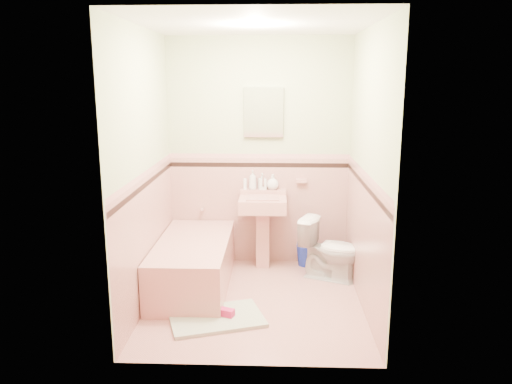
{
  "coord_description": "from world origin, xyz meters",
  "views": [
    {
      "loc": [
        0.18,
        -4.41,
        2.04
      ],
      "look_at": [
        0.0,
        0.25,
        1.0
      ],
      "focal_mm": 35.29,
      "sensor_mm": 36.0,
      "label": 1
    }
  ],
  "objects_px": {
    "toilet": "(331,249)",
    "soap_bottle_left": "(253,180)",
    "medicine_cabinet": "(264,112)",
    "shoe": "(225,312)",
    "soap_bottle_mid": "(262,181)",
    "bathtub": "(194,265)",
    "soap_bottle_right": "(273,182)",
    "sink": "(263,233)",
    "bucket": "(306,255)"
  },
  "relations": [
    {
      "from": "bathtub",
      "to": "medicine_cabinet",
      "type": "xyz_separation_m",
      "value": [
        0.68,
        0.74,
        1.47
      ]
    },
    {
      "from": "bathtub",
      "to": "toilet",
      "type": "distance_m",
      "value": 1.42
    },
    {
      "from": "soap_bottle_right",
      "to": "toilet",
      "type": "xyz_separation_m",
      "value": [
        0.61,
        -0.45,
        -0.62
      ]
    },
    {
      "from": "bathtub",
      "to": "soap_bottle_left",
      "type": "height_order",
      "value": "soap_bottle_left"
    },
    {
      "from": "soap_bottle_mid",
      "to": "soap_bottle_right",
      "type": "xyz_separation_m",
      "value": [
        0.12,
        0.0,
        -0.01
      ]
    },
    {
      "from": "soap_bottle_mid",
      "to": "soap_bottle_right",
      "type": "distance_m",
      "value": 0.12
    },
    {
      "from": "soap_bottle_mid",
      "to": "toilet",
      "type": "relative_size",
      "value": 0.28
    },
    {
      "from": "medicine_cabinet",
      "to": "shoe",
      "type": "bearing_deg",
      "value": -101.52
    },
    {
      "from": "bathtub",
      "to": "toilet",
      "type": "relative_size",
      "value": 2.34
    },
    {
      "from": "medicine_cabinet",
      "to": "bucket",
      "type": "xyz_separation_m",
      "value": [
        0.49,
        -0.1,
        -1.59
      ]
    },
    {
      "from": "sink",
      "to": "soap_bottle_mid",
      "type": "xyz_separation_m",
      "value": [
        -0.01,
        0.18,
        0.54
      ]
    },
    {
      "from": "bathtub",
      "to": "bucket",
      "type": "distance_m",
      "value": 1.34
    },
    {
      "from": "soap_bottle_left",
      "to": "toilet",
      "type": "distance_m",
      "value": 1.14
    },
    {
      "from": "soap_bottle_right",
      "to": "shoe",
      "type": "relative_size",
      "value": 1.07
    },
    {
      "from": "bathtub",
      "to": "soap_bottle_mid",
      "type": "height_order",
      "value": "soap_bottle_mid"
    },
    {
      "from": "medicine_cabinet",
      "to": "soap_bottle_mid",
      "type": "xyz_separation_m",
      "value": [
        -0.01,
        -0.03,
        -0.76
      ]
    },
    {
      "from": "medicine_cabinet",
      "to": "soap_bottle_left",
      "type": "height_order",
      "value": "medicine_cabinet"
    },
    {
      "from": "toilet",
      "to": "shoe",
      "type": "relative_size",
      "value": 4.07
    },
    {
      "from": "shoe",
      "to": "soap_bottle_left",
      "type": "bearing_deg",
      "value": 104.91
    },
    {
      "from": "soap_bottle_right",
      "to": "toilet",
      "type": "distance_m",
      "value": 0.98
    },
    {
      "from": "bathtub",
      "to": "soap_bottle_mid",
      "type": "bearing_deg",
      "value": 46.72
    },
    {
      "from": "sink",
      "to": "bucket",
      "type": "relative_size",
      "value": 3.52
    },
    {
      "from": "shoe",
      "to": "toilet",
      "type": "bearing_deg",
      "value": 65.63
    },
    {
      "from": "medicine_cabinet",
      "to": "soap_bottle_right",
      "type": "relative_size",
      "value": 3.17
    },
    {
      "from": "sink",
      "to": "shoe",
      "type": "height_order",
      "value": "sink"
    },
    {
      "from": "soap_bottle_mid",
      "to": "bucket",
      "type": "height_order",
      "value": "soap_bottle_mid"
    },
    {
      "from": "medicine_cabinet",
      "to": "bucket",
      "type": "relative_size",
      "value": 2.35
    },
    {
      "from": "soap_bottle_left",
      "to": "soap_bottle_right",
      "type": "xyz_separation_m",
      "value": [
        0.22,
        0.0,
        -0.02
      ]
    },
    {
      "from": "soap_bottle_mid",
      "to": "sink",
      "type": "bearing_deg",
      "value": -86.38
    },
    {
      "from": "sink",
      "to": "soap_bottle_left",
      "type": "relative_size",
      "value": 3.78
    },
    {
      "from": "medicine_cabinet",
      "to": "soap_bottle_right",
      "type": "bearing_deg",
      "value": -15.98
    },
    {
      "from": "medicine_cabinet",
      "to": "toilet",
      "type": "height_order",
      "value": "medicine_cabinet"
    },
    {
      "from": "medicine_cabinet",
      "to": "bucket",
      "type": "bearing_deg",
      "value": -11.34
    },
    {
      "from": "bathtub",
      "to": "soap_bottle_right",
      "type": "xyz_separation_m",
      "value": [
        0.78,
        0.71,
        0.71
      ]
    },
    {
      "from": "sink",
      "to": "medicine_cabinet",
      "type": "height_order",
      "value": "medicine_cabinet"
    },
    {
      "from": "sink",
      "to": "bucket",
      "type": "distance_m",
      "value": 0.58
    },
    {
      "from": "soap_bottle_mid",
      "to": "toilet",
      "type": "bearing_deg",
      "value": -31.86
    },
    {
      "from": "soap_bottle_mid",
      "to": "toilet",
      "type": "distance_m",
      "value": 1.06
    },
    {
      "from": "sink",
      "to": "soap_bottle_mid",
      "type": "height_order",
      "value": "soap_bottle_mid"
    },
    {
      "from": "sink",
      "to": "soap_bottle_mid",
      "type": "bearing_deg",
      "value": 93.62
    },
    {
      "from": "soap_bottle_left",
      "to": "toilet",
      "type": "xyz_separation_m",
      "value": [
        0.83,
        -0.45,
        -0.64
      ]
    },
    {
      "from": "sink",
      "to": "bucket",
      "type": "bearing_deg",
      "value": 12.86
    },
    {
      "from": "bathtub",
      "to": "sink",
      "type": "height_order",
      "value": "sink"
    },
    {
      "from": "sink",
      "to": "soap_bottle_mid",
      "type": "relative_size",
      "value": 4.47
    },
    {
      "from": "toilet",
      "to": "shoe",
      "type": "bearing_deg",
      "value": 156.44
    },
    {
      "from": "bathtub",
      "to": "soap_bottle_left",
      "type": "bearing_deg",
      "value": 51.62
    },
    {
      "from": "toilet",
      "to": "soap_bottle_left",
      "type": "bearing_deg",
      "value": 84.37
    },
    {
      "from": "soap_bottle_mid",
      "to": "shoe",
      "type": "xyz_separation_m",
      "value": [
        -0.28,
        -1.41,
        -0.88
      ]
    },
    {
      "from": "bathtub",
      "to": "soap_bottle_left",
      "type": "xyz_separation_m",
      "value": [
        0.56,
        0.71,
        0.73
      ]
    },
    {
      "from": "soap_bottle_mid",
      "to": "shoe",
      "type": "bearing_deg",
      "value": -101.32
    }
  ]
}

